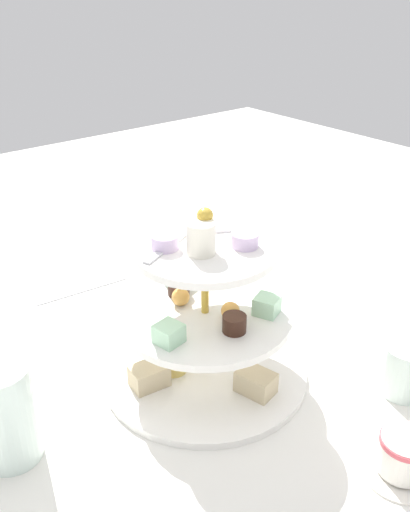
{
  "coord_description": "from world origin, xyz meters",
  "views": [
    {
      "loc": [
        0.39,
        0.49,
        0.5
      ],
      "look_at": [
        0.0,
        0.0,
        0.18
      ],
      "focal_mm": 39.77,
      "sensor_mm": 36.0,
      "label": 1
    }
  ],
  "objects_px": {
    "teacup_with_saucer": "(404,456)",
    "water_glass_short_left": "(405,369)",
    "water_glass_tall_right": "(6,414)",
    "butter_knife_left": "(83,289)",
    "tiered_serving_stand": "(205,327)"
  },
  "relations": [
    {
      "from": "water_glass_tall_right",
      "to": "water_glass_short_left",
      "type": "height_order",
      "value": "water_glass_tall_right"
    },
    {
      "from": "water_glass_tall_right",
      "to": "water_glass_short_left",
      "type": "relative_size",
      "value": 1.74
    },
    {
      "from": "teacup_with_saucer",
      "to": "water_glass_short_left",
      "type": "bearing_deg",
      "value": -146.6
    },
    {
      "from": "teacup_with_saucer",
      "to": "butter_knife_left",
      "type": "relative_size",
      "value": 0.53
    },
    {
      "from": "water_glass_tall_right",
      "to": "teacup_with_saucer",
      "type": "bearing_deg",
      "value": 137.43
    },
    {
      "from": "water_glass_tall_right",
      "to": "teacup_with_saucer",
      "type": "height_order",
      "value": "water_glass_tall_right"
    },
    {
      "from": "water_glass_tall_right",
      "to": "water_glass_short_left",
      "type": "distance_m",
      "value": 0.5
    },
    {
      "from": "water_glass_short_left",
      "to": "teacup_with_saucer",
      "type": "bearing_deg",
      "value": 33.4
    },
    {
      "from": "water_glass_tall_right",
      "to": "teacup_with_saucer",
      "type": "relative_size",
      "value": 1.37
    },
    {
      "from": "butter_knife_left",
      "to": "water_glass_tall_right",
      "type": "bearing_deg",
      "value": 55.09
    },
    {
      "from": "water_glass_short_left",
      "to": "tiered_serving_stand",
      "type": "bearing_deg",
      "value": -46.02
    },
    {
      "from": "water_glass_tall_right",
      "to": "teacup_with_saucer",
      "type": "xyz_separation_m",
      "value": [
        -0.33,
        0.3,
        -0.04
      ]
    },
    {
      "from": "tiered_serving_stand",
      "to": "teacup_with_saucer",
      "type": "relative_size",
      "value": 3.1
    },
    {
      "from": "teacup_with_saucer",
      "to": "butter_knife_left",
      "type": "xyz_separation_m",
      "value": [
        0.08,
        -0.59,
        -0.02
      ]
    },
    {
      "from": "teacup_with_saucer",
      "to": "butter_knife_left",
      "type": "height_order",
      "value": "teacup_with_saucer"
    }
  ]
}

